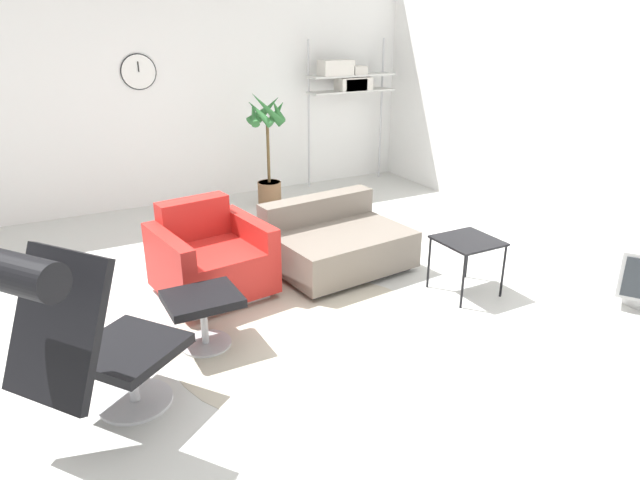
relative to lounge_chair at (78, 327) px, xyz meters
The scene contains 11 objects.
ground_plane 1.93m from the lounge_chair, 25.21° to the left, with size 12.00×12.00×0.00m, color silver.
wall_back 4.45m from the lounge_chair, 68.11° to the left, with size 12.00×0.09×2.80m.
wall_right 4.87m from the lounge_chair, ahead, with size 0.06×12.00×2.80m.
round_rug 1.72m from the lounge_chair, 14.30° to the left, with size 2.01×2.01×0.01m.
lounge_chair is the anchor object (origin of this frame).
ottoman 1.09m from the lounge_chair, 36.74° to the left, with size 0.50×0.42×0.39m.
armchair_red 1.82m from the lounge_chair, 50.89° to the left, with size 0.94×0.91×0.76m.
couch_low 2.70m from the lounge_chair, 30.37° to the left, with size 1.26×1.03×0.61m.
side_table 3.04m from the lounge_chair, ahead, with size 0.47×0.47×0.47m.
potted_plant 4.22m from the lounge_chair, 53.46° to the left, with size 0.51×0.51×1.40m.
shelf_unit 5.41m from the lounge_chair, 44.42° to the left, with size 1.20×0.28×1.91m.
Camera 1 is at (-1.74, -3.61, 2.16)m, focal length 32.00 mm.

